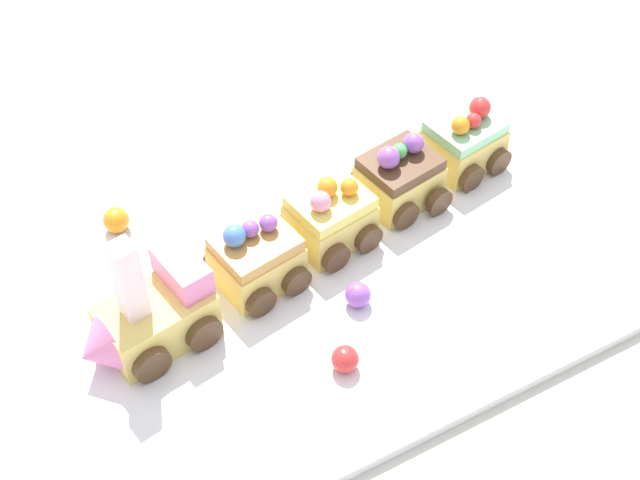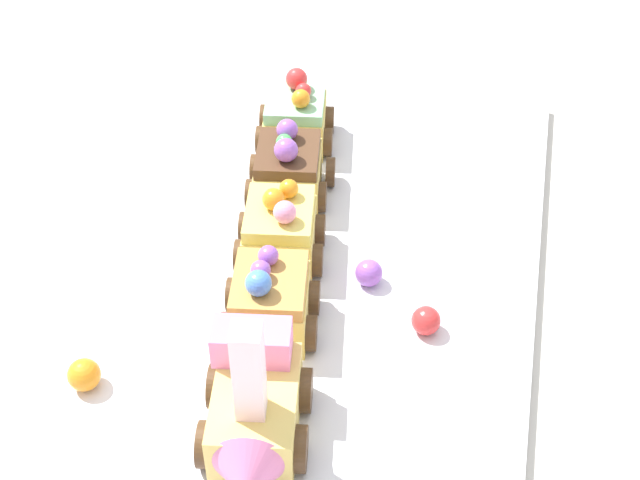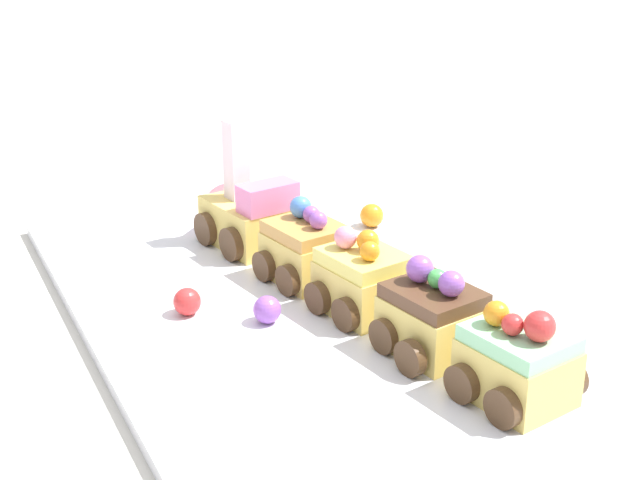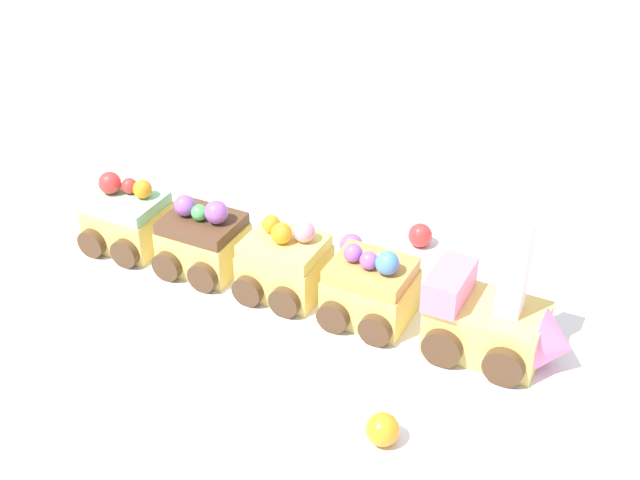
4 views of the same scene
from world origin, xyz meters
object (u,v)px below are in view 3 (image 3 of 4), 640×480
(cake_train_locomotive, at_px, (243,214))
(cake_car_chocolate, at_px, (433,318))
(cake_car_caramel, at_px, (306,251))
(cake_car_mint, at_px, (517,364))
(gumball_purple, at_px, (267,310))
(cake_car_lemon, at_px, (363,281))
(gumball_orange, at_px, (372,216))
(gumball_red, at_px, (187,302))

(cake_train_locomotive, relative_size, cake_car_chocolate, 1.46)
(cake_car_caramel, bearing_deg, cake_car_mint, 179.86)
(gumball_purple, bearing_deg, cake_car_mint, -149.56)
(cake_car_caramel, relative_size, gumball_purple, 3.64)
(cake_car_lemon, height_order, gumball_purple, cake_car_lemon)
(cake_train_locomotive, distance_m, gumball_purple, 0.18)
(cake_car_chocolate, relative_size, gumball_purple, 3.64)
(cake_train_locomotive, xyz_separation_m, cake_car_chocolate, (-0.27, -0.05, -0.00))
(cake_train_locomotive, distance_m, gumball_orange, 0.14)
(cake_car_caramel, bearing_deg, gumball_red, 90.84)
(cake_train_locomotive, xyz_separation_m, cake_car_lemon, (-0.19, -0.03, -0.00))
(cake_car_caramel, height_order, gumball_red, cake_car_caramel)
(cake_train_locomotive, relative_size, gumball_orange, 4.95)
(cake_car_lemon, relative_size, cake_car_chocolate, 1.00)
(cake_car_lemon, distance_m, gumball_orange, 0.20)
(gumball_red, relative_size, gumball_purple, 1.01)
(cake_car_caramel, height_order, cake_car_lemon, same)
(cake_car_caramel, relative_size, cake_car_chocolate, 1.00)
(cake_car_mint, bearing_deg, cake_train_locomotive, -0.05)
(cake_car_caramel, relative_size, cake_car_lemon, 1.00)
(cake_train_locomotive, relative_size, cake_car_mint, 1.46)
(cake_car_caramel, relative_size, gumball_red, 3.62)
(cake_car_lemon, distance_m, cake_car_mint, 0.17)
(cake_car_lemon, bearing_deg, cake_car_caramel, -0.35)
(cake_car_caramel, distance_m, gumball_purple, 0.09)
(gumball_purple, bearing_deg, gumball_red, 51.11)
(cake_car_chocolate, distance_m, gumball_red, 0.21)
(cake_car_chocolate, xyz_separation_m, gumball_red, (0.14, 0.15, -0.02))
(cake_car_caramel, height_order, gumball_orange, cake_car_caramel)
(cake_car_lemon, bearing_deg, gumball_purple, 69.00)
(gumball_red, relative_size, gumball_orange, 0.94)
(cake_car_chocolate, relative_size, cake_car_mint, 1.00)
(cake_car_caramel, height_order, gumball_purple, cake_car_caramel)
(gumball_red, height_order, gumball_purple, same)
(cake_car_mint, xyz_separation_m, gumball_orange, (0.34, -0.08, -0.01))
(cake_train_locomotive, height_order, cake_car_caramel, cake_train_locomotive)
(gumball_purple, bearing_deg, cake_train_locomotive, -15.63)
(cake_car_caramel, bearing_deg, gumball_orange, -62.67)
(gumball_red, bearing_deg, gumball_purple, -128.89)
(cake_train_locomotive, bearing_deg, gumball_orange, -107.23)
(gumball_red, height_order, gumball_orange, gumball_orange)
(cake_car_chocolate, bearing_deg, gumball_red, 36.44)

